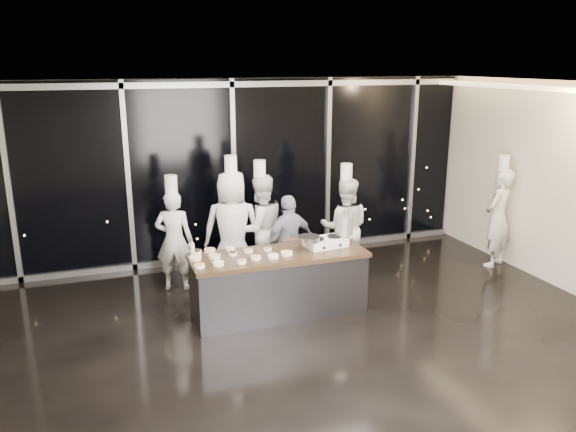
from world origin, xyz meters
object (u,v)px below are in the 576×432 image
object	(u,v)px
frying_pan	(308,238)
stove	(326,242)
stock_pot	(344,225)
guest	(289,242)
chef_left	(232,229)
chef_right	(345,227)
demo_counter	(279,283)
chef_center	(260,228)
chef_side	(498,217)
chef_far_left	(174,239)

from	to	relation	value
frying_pan	stove	bearing A→B (deg)	2.20
stock_pot	guest	distance (m)	1.03
chef_left	chef_right	distance (m)	1.86
demo_counter	stock_pot	xyz separation A→B (m)	(1.04, 0.12, 0.72)
chef_left	guest	distance (m)	0.92
chef_left	chef_center	distance (m)	0.48
chef_left	chef_side	xyz separation A→B (m)	(4.55, -0.62, -0.06)
stove	chef_far_left	bearing A→B (deg)	139.37
stock_pot	chef_center	xyz separation A→B (m)	(-0.93, 1.16, -0.28)
guest	chef_side	xyz separation A→B (m)	(3.74, -0.25, 0.13)
frying_pan	chef_far_left	size ratio (longest dim) A/B	0.31
demo_counter	chef_right	xyz separation A→B (m)	(1.49, 1.02, 0.39)
demo_counter	stove	world-z (taller)	stove
guest	chef_right	distance (m)	1.04
stove	frying_pan	distance (m)	0.31
chef_left	guest	bearing A→B (deg)	170.70
guest	stove	bearing A→B (deg)	94.98
frying_pan	guest	bearing A→B (deg)	82.27
stove	guest	distance (m)	0.86
stock_pot	chef_side	xyz separation A→B (m)	(3.16, 0.49, -0.29)
chef_right	guest	bearing A→B (deg)	32.07
demo_counter	stove	bearing A→B (deg)	5.52
chef_left	chef_center	bearing A→B (deg)	-157.96
demo_counter	stove	xyz separation A→B (m)	(0.74, 0.07, 0.51)
stock_pot	chef_side	distance (m)	3.21
chef_center	stock_pot	bearing A→B (deg)	116.88
chef_left	chef_right	size ratio (longest dim) A/B	1.10
stock_pot	chef_left	world-z (taller)	chef_left
demo_counter	chef_left	xyz separation A→B (m)	(-0.35, 1.22, 0.49)
demo_counter	chef_side	xyz separation A→B (m)	(4.20, 0.60, 0.43)
stock_pot	chef_center	size ratio (longest dim) A/B	0.13
stove	chef_left	bearing A→B (deg)	126.73
demo_counter	stove	size ratio (longest dim) A/B	4.01
guest	chef_side	world-z (taller)	chef_side
frying_pan	stock_pot	world-z (taller)	stock_pot
demo_counter	chef_right	distance (m)	1.85
demo_counter	stock_pot	bearing A→B (deg)	6.39
chef_left	guest	world-z (taller)	chef_left
demo_counter	chef_right	world-z (taller)	chef_right
chef_center	chef_right	bearing A→B (deg)	157.78
chef_right	chef_center	bearing A→B (deg)	12.12
chef_side	demo_counter	bearing A→B (deg)	-20.16
demo_counter	chef_side	size ratio (longest dim) A/B	1.26
stove	stock_pot	distance (m)	0.37
chef_center	chef_side	world-z (taller)	chef_center
stove	guest	world-z (taller)	guest
frying_pan	chef_right	xyz separation A→B (m)	(1.04, 1.00, -0.22)
demo_counter	chef_right	bearing A→B (deg)	34.54
demo_counter	chef_side	bearing A→B (deg)	8.19
chef_left	demo_counter	bearing A→B (deg)	120.97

